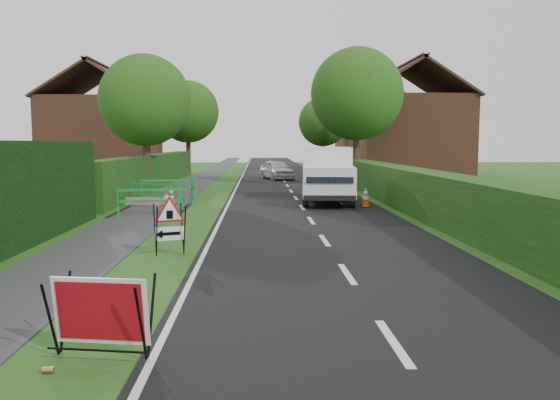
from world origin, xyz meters
name	(u,v)px	position (x,y,z in m)	size (l,w,h in m)	color
ground	(207,291)	(0.00, 0.00, 0.00)	(120.00, 120.00, 0.00)	#284E16
road_surface	(279,173)	(2.50, 35.00, 0.00)	(6.00, 90.00, 0.02)	black
footpath	(210,173)	(-3.00, 35.00, 0.01)	(2.00, 90.00, 0.02)	#2D2D30
hedge_west_far	(155,186)	(-5.00, 22.00, 0.00)	(1.00, 24.00, 1.80)	#14380F
hedge_east	(381,196)	(6.50, 16.00, 0.00)	(1.20, 50.00, 1.50)	#14380F
house_west	(103,136)	(-10.00, 30.00, 2.90)	(7.50, 7.40, 7.88)	brown
house_east_a	(408,136)	(11.00, 28.00, 2.90)	(7.50, 7.40, 7.88)	brown
house_east_b	(377,138)	(12.00, 42.00, 2.90)	(7.50, 7.40, 7.88)	brown
tree_nw	(145,100)	(-4.60, 18.00, 4.48)	(4.40, 4.40, 6.70)	#2D2116
tree_ne	(357,94)	(6.40, 22.00, 5.17)	(5.20, 5.20, 7.79)	#2D2116
tree_fw	(188,112)	(-4.60, 34.00, 4.83)	(4.80, 4.80, 7.24)	#2D2116
tree_fe	(323,122)	(6.40, 38.00, 4.22)	(4.20, 4.20, 6.33)	#2D2116
red_rect_sign	(101,313)	(-0.94, -2.82, 0.54)	(1.18, 0.82, 0.93)	black
triangle_sign	(168,221)	(-1.10, 2.84, 0.76)	(0.95, 0.95, 1.10)	black
works_van	(327,173)	(3.65, 13.27, 1.20)	(2.38, 5.14, 2.27)	silver
traffic_cone_0	(366,197)	(4.92, 11.56, 0.39)	(0.38, 0.38, 0.79)	black
traffic_cone_1	(349,193)	(4.61, 13.51, 0.39)	(0.38, 0.38, 0.79)	black
traffic_cone_2	(341,188)	(4.68, 16.02, 0.39)	(0.38, 0.38, 0.79)	black
traffic_cone_3	(166,202)	(-2.37, 10.17, 0.39)	(0.38, 0.38, 0.79)	black
traffic_cone_4	(171,195)	(-2.59, 12.63, 0.39)	(0.38, 0.38, 0.79)	black
ped_barrier_0	(150,199)	(-2.71, 9.00, 0.63)	(2.09, 0.67, 1.00)	#177F32
ped_barrier_1	(157,192)	(-2.91, 11.30, 0.63)	(2.08, 0.86, 1.00)	#177F32
ped_barrier_2	(167,188)	(-2.87, 13.42, 0.63)	(2.09, 0.70, 1.00)	#177F32
ped_barrier_3	(195,186)	(-1.85, 14.39, 0.63)	(0.66, 2.09, 1.00)	#177F32
redwhite_plank	(146,214)	(-3.02, 9.94, 0.00)	(1.50, 0.04, 0.25)	red
litter_can	(48,373)	(-1.40, -3.20, 0.00)	(0.07, 0.07, 0.12)	#BF7F4C
hatchback_car	(277,170)	(2.09, 27.72, 0.65)	(1.54, 3.82, 1.30)	white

